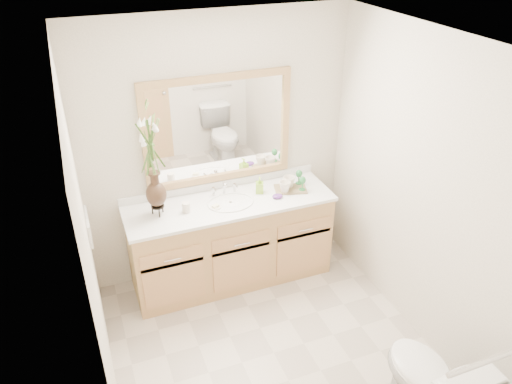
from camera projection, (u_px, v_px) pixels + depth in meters
name	position (u px, v px, depth m)	size (l,w,h in m)	color
floor	(274.00, 353.00, 3.95)	(2.60, 2.60, 0.00)	beige
ceiling	(281.00, 46.00, 2.76)	(2.40, 2.60, 0.02)	white
wall_back	(218.00, 151.00, 4.41)	(2.40, 0.02, 2.40)	white
wall_front	(388.00, 372.00, 2.30)	(2.40, 0.02, 2.40)	white
wall_left	(92.00, 267.00, 2.97)	(0.02, 2.60, 2.40)	white
wall_right	(424.00, 194.00, 3.73)	(0.02, 2.60, 2.40)	white
vanity	(231.00, 242.00, 4.57)	(1.80, 0.55, 0.80)	tan
counter	(230.00, 203.00, 4.36)	(1.84, 0.57, 0.03)	white
sink	(231.00, 208.00, 4.37)	(0.38, 0.34, 0.23)	white
mirror	(218.00, 130.00, 4.29)	(1.32, 0.04, 0.97)	white
switch_plate	(89.00, 230.00, 3.71)	(0.02, 0.12, 0.12)	white
grab_bar	(489.00, 361.00, 2.67)	(0.03, 0.03, 0.55)	silver
toilet	(429.00, 384.00, 3.24)	(0.42, 0.75, 0.74)	white
flower_vase	(152.00, 154.00, 3.91)	(0.20, 0.20, 0.82)	black
tumbler	(186.00, 207.00, 4.19)	(0.07, 0.07, 0.09)	#F0E4D0
soap_dish	(216.00, 207.00, 4.26)	(0.09, 0.09, 0.03)	#F0E4D0
soap_bottle	(260.00, 186.00, 4.47)	(0.06, 0.06, 0.14)	#8AC32D
purple_dish	(277.00, 196.00, 4.41)	(0.09, 0.08, 0.03)	#59297C
tray	(290.00, 189.00, 4.54)	(0.29, 0.19, 0.01)	brown
mug_left	(285.00, 186.00, 4.46)	(0.11, 0.10, 0.11)	#F0E4D0
mug_right	(289.00, 181.00, 4.54)	(0.11, 0.10, 0.11)	#F0E4D0
goblet_front	(303.00, 181.00, 4.47)	(0.06, 0.06, 0.13)	#287839
goblet_back	(299.00, 174.00, 4.57)	(0.06, 0.06, 0.14)	#287839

